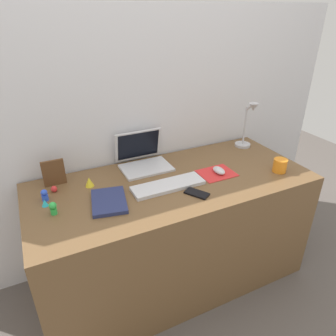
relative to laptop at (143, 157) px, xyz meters
name	(u,v)px	position (x,y,z in m)	size (l,w,h in m)	color
ground_plane	(172,274)	(0.09, -0.26, -0.79)	(6.00, 6.00, 0.00)	#59514C
back_wall	(147,143)	(0.09, 0.14, 0.03)	(2.83, 0.05, 1.66)	silver
desk	(173,231)	(0.09, -0.26, -0.42)	(1.63, 0.71, 0.74)	brown
laptop	(143,157)	(0.00, 0.00, 0.00)	(0.30, 0.25, 0.21)	silver
keyboard	(168,185)	(0.03, -0.31, -0.04)	(0.41, 0.13, 0.02)	silver
mousepad	(217,173)	(0.36, -0.29, -0.05)	(0.21, 0.17, 0.00)	red
mouse	(219,170)	(0.37, -0.30, -0.03)	(0.06, 0.10, 0.03)	silver
cell_phone	(197,193)	(0.13, -0.44, -0.05)	(0.06, 0.13, 0.01)	black
desk_lamp	(247,127)	(0.76, -0.05, 0.10)	(0.11, 0.15, 0.33)	#B7B7BC
notebook_pad	(109,201)	(-0.31, -0.32, -0.04)	(0.17, 0.24, 0.02)	navy
picture_frame	(54,173)	(-0.53, -0.01, 0.02)	(0.12, 0.02, 0.15)	brown
coffee_mug	(280,165)	(0.71, -0.44, -0.01)	(0.08, 0.08, 0.08)	orange
toy_figurine_yellow	(89,182)	(-0.36, -0.11, -0.03)	(0.05, 0.05, 0.05)	yellow
toy_figurine_cyan	(45,203)	(-0.61, -0.21, -0.04)	(0.03, 0.03, 0.04)	#28B7CC
toy_figurine_blue	(45,195)	(-0.60, -0.15, -0.02)	(0.03, 0.03, 0.06)	blue
toy_figurine_green	(53,208)	(-0.58, -0.30, -0.02)	(0.04, 0.04, 0.07)	green
toy_figurine_red	(54,189)	(-0.55, -0.09, -0.04)	(0.03, 0.03, 0.04)	red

